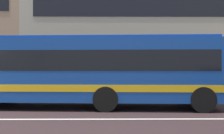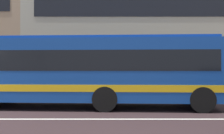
% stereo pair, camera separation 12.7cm
% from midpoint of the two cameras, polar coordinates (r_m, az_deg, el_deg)
% --- Properties ---
extents(apartment_block_right, '(25.59, 11.58, 11.60)m').
position_cam_midpoint_polar(apartment_block_right, '(25.85, 13.78, 8.76)').
color(apartment_block_right, '#B4B19C').
rests_on(apartment_block_right, ground_plane).
extents(transit_bus, '(11.03, 3.18, 3.05)m').
position_cam_midpoint_polar(transit_bus, '(11.37, -4.06, -0.45)').
color(transit_bus, '#15439B').
rests_on(transit_bus, ground_plane).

